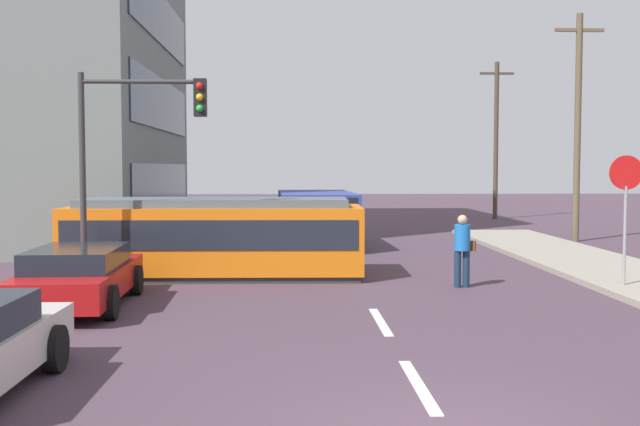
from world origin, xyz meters
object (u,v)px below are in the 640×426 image
Objects in this scene: stop_sign at (626,193)px; utility_pole_mid at (578,123)px; pedestrian_crossing at (462,246)px; utility_pole_far at (496,137)px; parked_sedan_far at (181,238)px; parked_sedan_mid at (79,276)px; traffic_light_mast at (133,138)px; city_bus at (316,215)px; parked_sedan_furthest at (190,223)px; streetcar_tram at (215,236)px.

stop_sign is 11.83m from utility_pole_mid.
pedestrian_crossing is 24.08m from utility_pole_far.
parked_sedan_far is at bearing -161.70° from utility_pole_mid.
traffic_light_mast is at bearing 73.30° from parked_sedan_mid.
city_bus reaches higher than parked_sedan_furthest.
traffic_light_mast is at bearing -122.49° from utility_pole_far.
parked_sedan_mid is at bearing -172.80° from stop_sign.
streetcar_tram is at bearing -111.14° from city_bus.
traffic_light_mast is at bearing -115.89° from city_bus.
streetcar_tram is 7.78m from city_bus.
parked_sedan_furthest is 0.93× the size of traffic_light_mast.
traffic_light_mast reaches higher than parked_sedan_mid.
parked_sedan_mid is at bearing -165.27° from pedestrian_crossing.
utility_pole_far is at bearing 57.51° from traffic_light_mast.
city_bus is 1.95× the size of stop_sign.
streetcar_tram is at bearing 60.70° from parked_sedan_mid.
parked_sedan_furthest is at bearing -143.09° from utility_pole_far.
pedestrian_crossing is at bearing -56.69° from parked_sedan_furthest.
parked_sedan_far is at bearing 109.52° from streetcar_tram.
parked_sedan_far is at bearing -130.17° from utility_pole_far.
traffic_light_mast is at bearing -88.77° from parked_sedan_furthest.
stop_sign is (11.19, -12.40, 1.57)m from parked_sedan_furthest.
utility_pole_mid is (12.49, 8.56, 3.34)m from streetcar_tram.
pedestrian_crossing is at bearing -39.34° from parked_sedan_far.
city_bus is 9.70m from pedestrian_crossing.
utility_pole_mid is (14.37, -1.22, 3.73)m from parked_sedan_furthest.
parked_sedan_mid is 11.80m from stop_sign.
streetcar_tram is at bearing -79.06° from parked_sedan_furthest.
traffic_light_mast is at bearing -92.28° from parked_sedan_far.
parked_sedan_mid is 0.56× the size of utility_pole_far.
streetcar_tram is at bearing -145.58° from utility_pole_mid.
city_bus is at bearing 68.86° from streetcar_tram.
utility_pole_far is at bearing 36.91° from parked_sedan_furthest.
parked_sedan_mid is 0.55× the size of utility_pole_mid.
utility_pole_mid reaches higher than parked_sedan_mid.
parked_sedan_far is 0.85× the size of traffic_light_mast.
utility_pole_mid reaches higher than streetcar_tram.
parked_sedan_mid is 8.10m from parked_sedan_far.
streetcar_tram is 0.88× the size of utility_pole_mid.
traffic_light_mast reaches higher than parked_sedan_far.
parked_sedan_mid is at bearing -119.30° from streetcar_tram.
stop_sign is at bearing -3.82° from traffic_light_mast.
traffic_light_mast is (-7.46, 0.06, 2.48)m from pedestrian_crossing.
parked_sedan_mid is 29.39m from utility_pole_far.
city_bus is 5.37m from parked_sedan_far.
parked_sedan_far is at bearing 83.68° from parked_sedan_mid.
pedestrian_crossing is at bearing -122.37° from utility_pole_mid.
streetcar_tram is 9.74m from stop_sign.
pedestrian_crossing is (5.82, -1.96, -0.08)m from streetcar_tram.
streetcar_tram reaches higher than parked_sedan_far.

